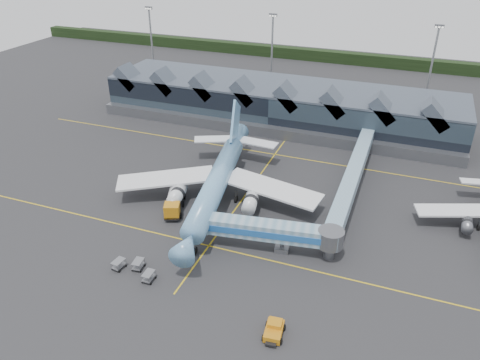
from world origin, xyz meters
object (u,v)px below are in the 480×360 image
at_px(main_airliner, 218,180).
at_px(pushback_tug, 274,330).
at_px(jet_bridge, 276,232).
at_px(fuel_truck, 175,198).

xyz_separation_m(main_airliner, pushback_tug, (19.52, -27.67, -3.46)).
height_order(jet_bridge, fuel_truck, jet_bridge).
distance_m(jet_bridge, pushback_tug, 17.63).
height_order(main_airliner, jet_bridge, main_airliner).
xyz_separation_m(fuel_truck, pushback_tug, (25.81, -22.31, -1.19)).
relative_size(jet_bridge, pushback_tug, 5.63).
bearing_deg(pushback_tug, main_airliner, 119.14).
relative_size(main_airliner, fuel_truck, 4.33).
relative_size(main_airliner, pushback_tug, 10.77).
distance_m(jet_bridge, fuel_truck, 21.65).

